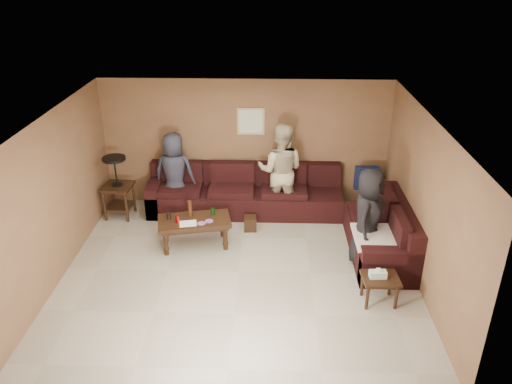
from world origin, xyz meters
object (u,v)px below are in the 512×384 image
coffee_table (194,223)px  sectional_sofa (288,210)px  person_right (368,217)px  person_middle (281,171)px  end_table_left (117,186)px  waste_bin (250,223)px  person_left (175,173)px  side_table_right (380,280)px

coffee_table → sectional_sofa: bearing=24.7°
coffee_table → person_right: 2.89m
person_middle → end_table_left: bearing=12.3°
waste_bin → coffee_table: bearing=-148.8°
sectional_sofa → person_left: person_left is taller
person_left → waste_bin: bearing=158.9°
end_table_left → side_table_right: (4.44, -2.50, -0.26)m
waste_bin → person_right: (1.91, -0.94, 0.68)m
end_table_left → person_left: 1.09m
sectional_sofa → coffee_table: size_ratio=3.55×
waste_bin → person_left: (-1.46, 0.71, 0.67)m
waste_bin → person_left: bearing=154.2°
sectional_sofa → coffee_table: 1.78m
sectional_sofa → side_table_right: size_ratio=8.14×
coffee_table → person_middle: person_middle is taller
end_table_left → person_right: (4.42, -1.41, 0.18)m
side_table_right → person_middle: 3.05m
side_table_right → person_right: bearing=91.2°
waste_bin → person_middle: bearing=49.3°
person_left → coffee_table: bearing=117.7°
coffee_table → side_table_right: (2.86, -1.47, -0.05)m
end_table_left → person_right: person_right is taller
coffee_table → person_right: bearing=-7.7°
side_table_right → waste_bin: side_table_right is taller
side_table_right → person_middle: bearing=117.5°
sectional_sofa → person_middle: 0.76m
person_middle → person_right: person_middle is taller
person_middle → sectional_sofa: bearing=116.6°
end_table_left → waste_bin: bearing=-10.5°
side_table_right → person_right: (-0.02, 1.08, 0.44)m
sectional_sofa → waste_bin: sectional_sofa is taller
person_right → side_table_right: bearing=-154.5°
coffee_table → end_table_left: 1.90m
sectional_sofa → coffee_table: (-1.61, -0.74, 0.10)m
waste_bin → person_middle: 1.14m
side_table_right → person_right: 1.17m
side_table_right → coffee_table: bearing=152.8°
sectional_sofa → end_table_left: size_ratio=3.85×
end_table_left → person_right: bearing=-17.7°
coffee_table → side_table_right: coffee_table is taller
sectional_sofa → waste_bin: (-0.69, -0.18, -0.19)m
side_table_right → person_left: person_left is taller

